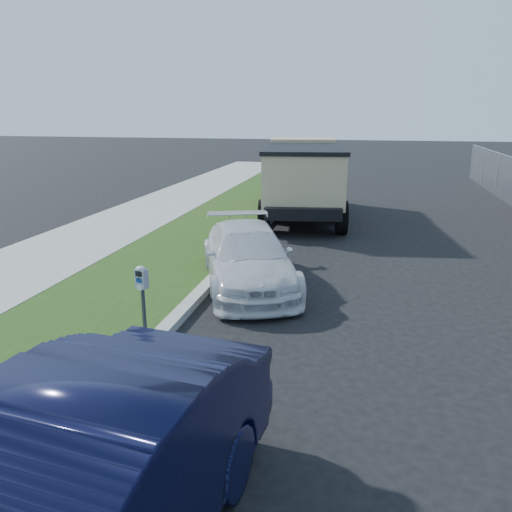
# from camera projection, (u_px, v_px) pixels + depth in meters

# --- Properties ---
(ground) EXTENTS (120.00, 120.00, 0.00)m
(ground) POSITION_uv_depth(u_px,v_px,m) (326.00, 337.00, 8.12)
(ground) COLOR black
(ground) RESTS_ON ground
(streetside) EXTENTS (6.12, 50.00, 0.15)m
(streetside) POSITION_uv_depth(u_px,v_px,m) (84.00, 273.00, 11.14)
(streetside) COLOR gray
(streetside) RESTS_ON ground
(parking_meter) EXTENTS (0.20, 0.16, 1.29)m
(parking_meter) POSITION_uv_depth(u_px,v_px,m) (142.00, 289.00, 7.21)
(parking_meter) COLOR #3F4247
(parking_meter) RESTS_ON ground
(white_wagon) EXTENTS (3.12, 4.59, 1.23)m
(white_wagon) POSITION_uv_depth(u_px,v_px,m) (248.00, 256.00, 10.48)
(white_wagon) COLOR silver
(white_wagon) RESTS_ON ground
(dump_truck) EXTENTS (3.37, 6.81, 2.56)m
(dump_truck) POSITION_uv_depth(u_px,v_px,m) (303.00, 175.00, 17.18)
(dump_truck) COLOR black
(dump_truck) RESTS_ON ground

